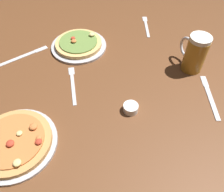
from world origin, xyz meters
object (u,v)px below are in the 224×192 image
Objects in this scene: ramekin_sauce at (131,108)px; pizza_plate_far at (79,44)px; pizza_plate_near at (15,142)px; beer_mug_dark at (195,53)px; knife_spare at (24,56)px; fork_left at (73,84)px; knife_right at (210,96)px; fork_spare at (146,26)px.

pizza_plate_far is at bearing 99.41° from ramekin_sauce.
pizza_plate_near is 0.78m from beer_mug_dark.
pizza_plate_near reaches higher than knife_spare.
beer_mug_dark is at bearing 19.12° from ramekin_sauce.
fork_left is 0.98× the size of knife_right.
fork_spare is (-0.03, 0.37, -0.08)m from beer_mug_dark.
knife_spare is at bearing 152.59° from beer_mug_dark.
knife_right is at bearing -97.61° from beer_mug_dark.
pizza_plate_far reaches higher than knife_right.
fork_left is at bearing 169.88° from beer_mug_dark.
knife_spare is (-0.17, 0.26, 0.00)m from fork_left.
fork_left is (-0.52, 0.09, -0.08)m from beer_mug_dark.
pizza_plate_far is 1.19× the size of knife_right.
pizza_plate_near is 1.47× the size of fork_spare.
pizza_plate_near is at bearing -141.18° from fork_left.
fork_left and fork_spare have the same top height.
beer_mug_dark is 0.87× the size of fork_spare.
beer_mug_dark reaches higher than fork_spare.
fork_left is at bearing 38.82° from pizza_plate_near.
pizza_plate_far is 0.25m from fork_left.
beer_mug_dark is 0.19m from knife_right.
pizza_plate_near is 4.98× the size of ramekin_sauce.
pizza_plate_near is 1.29× the size of fork_left.
fork_spare is (0.32, 0.49, -0.01)m from ramekin_sauce.
pizza_plate_near is 0.75m from knife_right.
pizza_plate_near is 0.88m from fork_spare.
fork_left is at bearing -112.00° from pizza_plate_far.
ramekin_sauce is 0.27m from fork_left.
knife_right is 0.85m from knife_spare.
pizza_plate_far is 0.54m from beer_mug_dark.
ramekin_sauce is (0.07, -0.45, -0.00)m from pizza_plate_far.
beer_mug_dark is 0.77m from knife_spare.
pizza_plate_near reaches higher than fork_left.
beer_mug_dark is at bearing 8.22° from pizza_plate_near.
pizza_plate_far reaches higher than fork_spare.
knife_right is at bearing -4.80° from pizza_plate_near.
pizza_plate_near is at bearing -146.95° from fork_spare.
knife_right is 0.94× the size of knife_spare.
knife_right is (-0.02, -0.17, -0.08)m from beer_mug_dark.
fork_left is at bearing -150.30° from fork_spare.
ramekin_sauce is (0.42, -0.01, -0.00)m from pizza_plate_near.
ramekin_sauce is at bearing -51.60° from fork_left.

